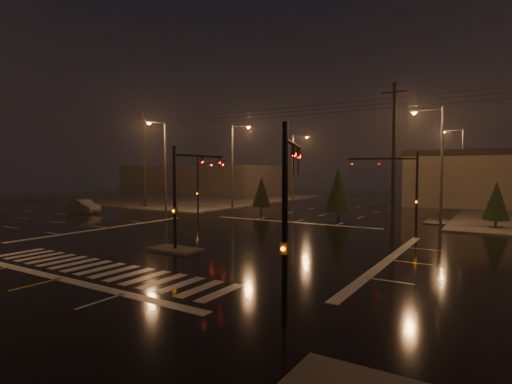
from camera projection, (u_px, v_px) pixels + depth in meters
ground at (218, 240)px, 26.30m from camera, size 140.00×140.00×0.00m
sidewalk_nw at (184, 198)px, 67.55m from camera, size 36.00×36.00×0.12m
median_island at (175, 249)px, 22.90m from camera, size 3.00×1.60×0.15m
crosswalk at (101, 269)px, 18.66m from camera, size 15.00×2.60×0.01m
stop_bar_near at (60, 278)px, 16.96m from camera, size 16.00×0.50×0.01m
stop_bar_far at (292, 222)px, 35.63m from camera, size 16.00×0.50×0.01m
commercial_block at (206, 180)px, 80.22m from camera, size 30.00×18.00×5.60m
signal_mast_median at (186, 185)px, 23.50m from camera, size 0.25×4.59×6.00m
signal_mast_ne at (402, 182)px, 29.70m from camera, size 4.84×1.86×6.00m
signal_mast_nw at (203, 179)px, 39.70m from camera, size 4.84×1.86×6.00m
signal_mast_se at (288, 199)px, 12.45m from camera, size 1.55×3.87×6.00m
streetlight_1 at (234, 161)px, 47.16m from camera, size 2.77×0.32×10.00m
streetlight_2 at (295, 163)px, 60.74m from camera, size 2.77×0.32×10.00m
streetlight_3 at (438, 157)px, 33.68m from camera, size 2.77×0.32×10.00m
streetlight_4 at (460, 161)px, 50.66m from camera, size 2.77×0.32×10.00m
streetlight_5 at (163, 160)px, 43.91m from camera, size 0.32×2.77×10.00m
utility_pole_0 at (144, 159)px, 49.44m from camera, size 2.20×0.32×12.00m
utility_pole_1 at (394, 153)px, 33.65m from camera, size 2.20×0.32×12.00m
conifer_0 at (496, 201)px, 31.50m from camera, size 1.95×1.95×3.75m
conifer_3 at (261, 192)px, 43.39m from camera, size 2.09×2.09×3.96m
conifer_4 at (338, 189)px, 38.58m from camera, size 2.69×2.69×4.90m
car_crossing at (83, 206)px, 43.63m from camera, size 4.52×1.80×1.46m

